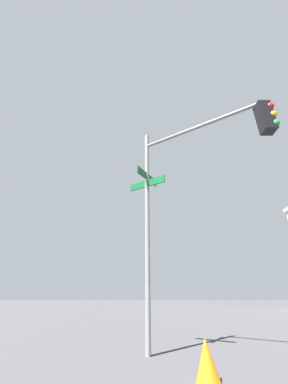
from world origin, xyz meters
name	(u,v)px	position (x,y,z in m)	size (l,w,h in m)	color
traffic_signal_near	(197,168)	(-5.95, -6.23, 3.99)	(2.28, 3.35, 5.62)	slate
traffic_cone	(207,360)	(-5.21, -6.62, 0.28)	(0.36, 0.36, 0.55)	orange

